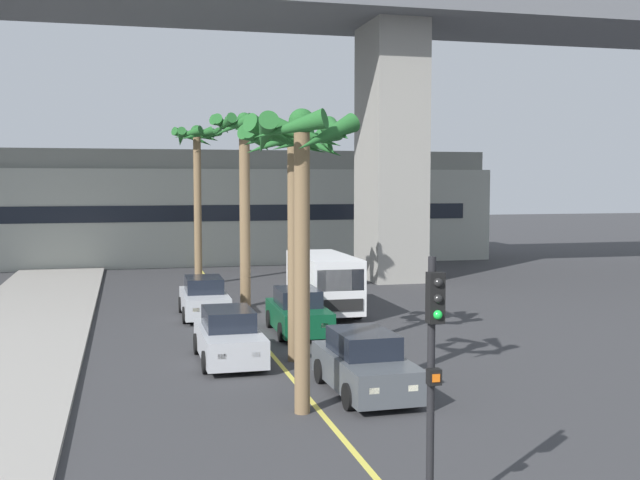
{
  "coord_description": "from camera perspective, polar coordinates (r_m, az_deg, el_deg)",
  "views": [
    {
      "loc": [
        -4.28,
        -3.23,
        5.33
      ],
      "look_at": [
        0.0,
        14.0,
        3.99
      ],
      "focal_mm": 43.97,
      "sensor_mm": 36.0,
      "label": 1
    }
  ],
  "objects": [
    {
      "name": "palm_tree_far_median",
      "position": [
        40.24,
        -8.93,
        5.92
      ],
      "size": [
        2.61,
        2.64,
        8.13
      ],
      "color": "brown",
      "rests_on": "ground"
    },
    {
      "name": "car_queue_third",
      "position": [
        27.52,
        -1.59,
        -5.32
      ],
      "size": [
        1.9,
        4.14,
        1.56
      ],
      "color": "#0C4728",
      "rests_on": "ground"
    },
    {
      "name": "car_queue_fourth",
      "position": [
        23.41,
        -6.64,
        -7.06
      ],
      "size": [
        1.85,
        4.11,
        1.56
      ],
      "color": "#B7BABF",
      "rests_on": "ground"
    },
    {
      "name": "delivery_van",
      "position": [
        31.48,
        0.27,
        -3.05
      ],
      "size": [
        2.16,
        5.25,
        2.36
      ],
      "color": "white",
      "rests_on": "ground"
    },
    {
      "name": "car_queue_front",
      "position": [
        19.93,
        3.27,
        -9.06
      ],
      "size": [
        1.91,
        4.14,
        1.56
      ],
      "color": "#4C5156",
      "rests_on": "ground"
    },
    {
      "name": "traffic_light_median_near",
      "position": [
        12.0,
        8.22,
        -8.32
      ],
      "size": [
        0.24,
        0.37,
        4.2
      ],
      "color": "black",
      "rests_on": "ground"
    },
    {
      "name": "palm_tree_mid_median",
      "position": [
        17.66,
        -1.42,
        4.97
      ],
      "size": [
        2.55,
        2.72,
        6.95
      ],
      "color": "brown",
      "rests_on": "ground"
    },
    {
      "name": "palm_tree_farthest_median",
      "position": [
        22.89,
        -1.96,
        5.99
      ],
      "size": [
        3.23,
        3.28,
        7.05
      ],
      "color": "brown",
      "rests_on": "ground"
    },
    {
      "name": "pier_building_backdrop",
      "position": [
        52.67,
        -9.29,
        2.36
      ],
      "size": [
        39.12,
        8.04,
        7.26
      ],
      "color": "#ADB2A8",
      "rests_on": "ground"
    },
    {
      "name": "car_queue_second",
      "position": [
        31.07,
        -8.43,
        -4.25
      ],
      "size": [
        1.87,
        4.12,
        1.56
      ],
      "color": "#B7BABF",
      "rests_on": "ground"
    },
    {
      "name": "palm_tree_near_median",
      "position": [
        33.1,
        -5.54,
        6.28
      ],
      "size": [
        2.93,
        2.95,
        8.18
      ],
      "color": "brown",
      "rests_on": "ground"
    },
    {
      "name": "bridge_overpass",
      "position": [
        41.4,
        -6.8,
        16.81
      ],
      "size": [
        83.49,
        8.0,
        17.84
      ],
      "color": "slate",
      "rests_on": "ground"
    },
    {
      "name": "lane_stripe_center",
      "position": [
        28.07,
        -4.96,
        -6.62
      ],
      "size": [
        0.14,
        56.0,
        0.01
      ],
      "primitive_type": "cube",
      "color": "#DBCC4C",
      "rests_on": "ground"
    }
  ]
}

